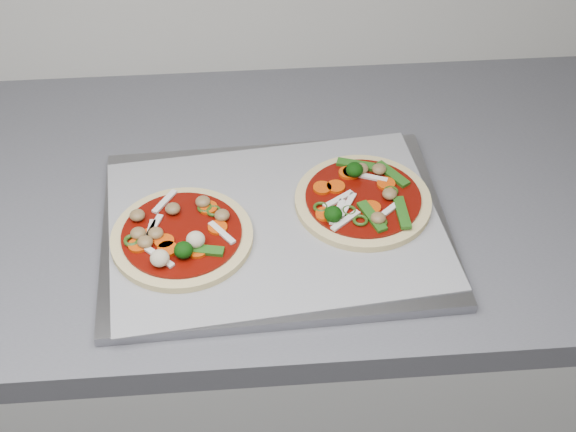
{
  "coord_description": "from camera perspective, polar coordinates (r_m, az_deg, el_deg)",
  "views": [
    {
      "loc": [
        0.14,
        0.46,
        1.65
      ],
      "look_at": [
        0.19,
        1.21,
        0.93
      ],
      "focal_mm": 50.0,
      "sensor_mm": 36.0,
      "label": 1
    }
  ],
  "objects": [
    {
      "name": "base_cabinet",
      "position": [
        1.48,
        -7.91,
        -12.12
      ],
      "size": [
        3.6,
        0.6,
        0.86
      ],
      "primitive_type": "cube",
      "color": "beige",
      "rests_on": "ground"
    },
    {
      "name": "baking_tray",
      "position": [
        1.06,
        -0.92,
        -0.82
      ],
      "size": [
        0.46,
        0.35,
        0.01
      ],
      "primitive_type": "cube",
      "rotation": [
        0.0,
        0.0,
        0.03
      ],
      "color": "gray",
      "rests_on": "countertop"
    },
    {
      "name": "pizza_right",
      "position": [
        1.07,
        5.31,
        1.22
      ],
      "size": [
        0.2,
        0.2,
        0.03
      ],
      "rotation": [
        0.0,
        0.0,
        -0.1
      ],
      "color": "#F1D68D",
      "rests_on": "parchment"
    },
    {
      "name": "countertop",
      "position": [
        1.14,
        -10.06,
        0.7
      ],
      "size": [
        3.6,
        0.6,
        0.04
      ],
      "primitive_type": "cube",
      "color": "#5B5B63",
      "rests_on": "base_cabinet"
    },
    {
      "name": "parchment",
      "position": [
        1.05,
        -0.93,
        -0.49
      ],
      "size": [
        0.46,
        0.35,
        0.0
      ],
      "primitive_type": "cube",
      "rotation": [
        0.0,
        0.0,
        0.1
      ],
      "color": "gray",
      "rests_on": "baking_tray"
    },
    {
      "name": "pizza_left",
      "position": [
        1.03,
        -7.65,
        -1.43
      ],
      "size": [
        0.2,
        0.2,
        0.03
      ],
      "rotation": [
        0.0,
        0.0,
        0.12
      ],
      "color": "#F1D68D",
      "rests_on": "parchment"
    }
  ]
}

